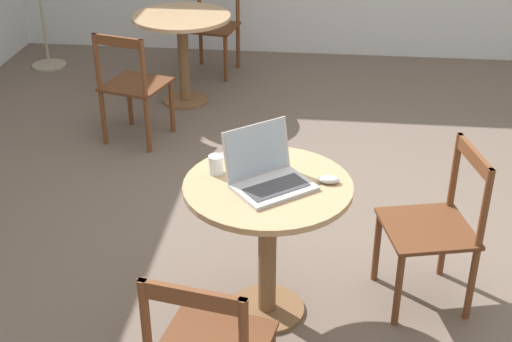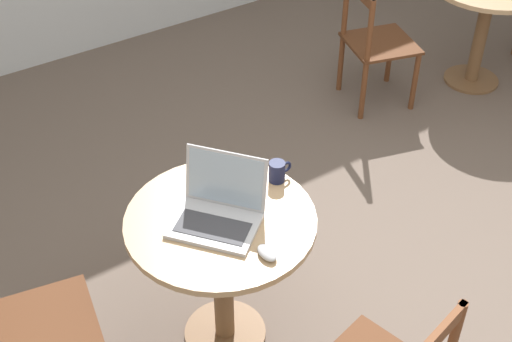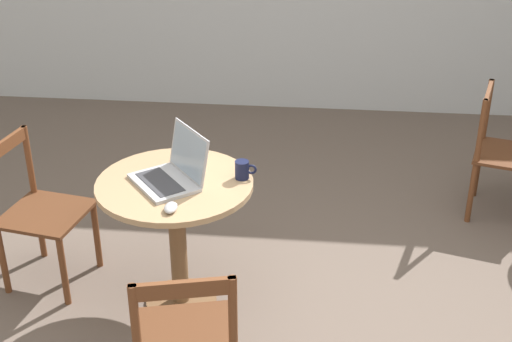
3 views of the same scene
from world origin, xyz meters
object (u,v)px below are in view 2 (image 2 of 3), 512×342
object	(u,v)px
chair_mid_left	(375,44)
mug	(278,171)
cafe_table_near	(222,247)
drinking_glass	(205,170)
cafe_table_mid	(487,7)
chair_near_left	(32,330)
laptop	(218,210)
mouse	(267,253)

from	to	relation	value
chair_mid_left	mug	world-z (taller)	chair_mid_left
cafe_table_near	drinking_glass	bearing A→B (deg)	73.13
chair_mid_left	drinking_glass	size ratio (longest dim) A/B	9.36
cafe_table_near	cafe_table_mid	xyz separation A→B (m)	(2.63, 0.94, 0.00)
cafe_table_near	chair_mid_left	size ratio (longest dim) A/B	0.93
cafe_table_mid	chair_near_left	world-z (taller)	chair_near_left
laptop	chair_near_left	bearing A→B (deg)	169.21
cafe_table_mid	chair_mid_left	distance (m)	0.81
cafe_table_mid	mouse	size ratio (longest dim) A/B	7.85
cafe_table_near	mug	distance (m)	0.40
chair_near_left	chair_mid_left	world-z (taller)	same
mug	cafe_table_near	bearing A→B (deg)	-167.57
chair_near_left	mouse	size ratio (longest dim) A/B	8.43
chair_near_left	cafe_table_near	bearing A→B (deg)	-10.53
chair_near_left	mug	size ratio (longest dim) A/B	7.71
cafe_table_mid	laptop	distance (m)	2.81
cafe_table_near	chair_mid_left	world-z (taller)	chair_mid_left
cafe_table_near	drinking_glass	xyz separation A→B (m)	(0.08, 0.25, 0.21)
mouse	drinking_glass	distance (m)	0.53
cafe_table_near	drinking_glass	distance (m)	0.34
chair_near_left	mug	world-z (taller)	chair_near_left
cafe_table_near	chair_near_left	bearing A→B (deg)	169.47
chair_mid_left	mouse	xyz separation A→B (m)	(-1.82, -1.43, 0.33)
cafe_table_mid	mug	size ratio (longest dim) A/B	7.19
cafe_table_mid	chair_near_left	distance (m)	3.52
chair_mid_left	laptop	distance (m)	2.23
mouse	drinking_glass	size ratio (longest dim) A/B	1.11
chair_mid_left	drinking_glass	world-z (taller)	chair_mid_left
chair_mid_left	chair_near_left	bearing A→B (deg)	-159.27
cafe_table_mid	laptop	size ratio (longest dim) A/B	1.74
cafe_table_mid	mug	distance (m)	2.47
cafe_table_near	chair_mid_left	bearing A→B (deg)	31.79
cafe_table_mid	mug	bearing A→B (deg)	-159.41
cafe_table_near	chair_near_left	world-z (taller)	chair_near_left
mouse	mug	distance (m)	0.46
laptop	mouse	world-z (taller)	laptop
chair_mid_left	mug	bearing A→B (deg)	-144.76
cafe_table_near	drinking_glass	world-z (taller)	drinking_glass
mouse	chair_near_left	bearing A→B (deg)	153.11
mouse	drinking_glass	world-z (taller)	drinking_glass
cafe_table_mid	cafe_table_near	bearing A→B (deg)	-160.40
cafe_table_mid	drinking_glass	distance (m)	2.65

